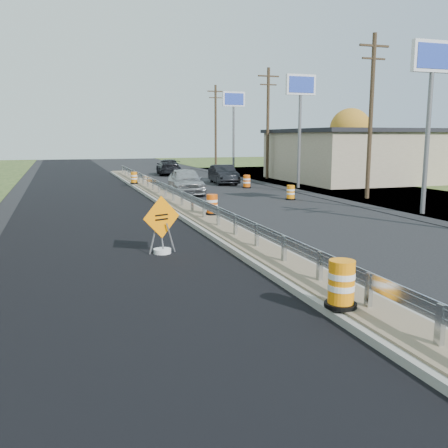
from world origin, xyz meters
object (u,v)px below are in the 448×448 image
object	(u,v)px
barrel_shoulder_near	(291,193)
barrel_shoulder_mid	(247,182)
caution_sign	(162,239)
car_dark_mid	(223,174)
barrel_median_near	(341,285)
car_silver	(186,181)
car_dark_far	(168,167)
barrel_median_far	(134,178)
barrel_median_mid	(212,205)

from	to	relation	value
barrel_shoulder_near	barrel_shoulder_mid	xyz separation A→B (m)	(0.02, 7.23, 0.04)
caution_sign	car_dark_mid	bearing A→B (deg)	44.62
caution_sign	barrel_median_near	bearing A→B (deg)	-93.50
car_silver	car_dark_far	xyz separation A→B (m)	(2.41, 16.69, -0.07)
caution_sign	barrel_median_far	distance (m)	22.00
car_silver	barrel_shoulder_mid	bearing A→B (deg)	29.50
car_silver	car_dark_mid	xyz separation A→B (m)	(4.53, 6.00, -0.09)
barrel_median_far	car_dark_mid	distance (m)	7.01
barrel_median_near	barrel_shoulder_near	bearing A→B (deg)	67.10
car_silver	car_dark_mid	world-z (taller)	car_silver
barrel_median_far	car_dark_far	bearing A→B (deg)	65.76
car_dark_mid	car_dark_far	bearing A→B (deg)	105.52
caution_sign	barrel_shoulder_near	size ratio (longest dim) A/B	2.15
car_silver	barrel_shoulder_near	bearing A→B (deg)	-39.27
barrel_shoulder_near	barrel_shoulder_mid	world-z (taller)	barrel_shoulder_mid
barrel_shoulder_mid	car_dark_far	world-z (taller)	car_dark_far
barrel_median_near	barrel_shoulder_near	world-z (taller)	barrel_median_near
barrel_shoulder_near	car_silver	size ratio (longest dim) A/B	0.17
barrel_shoulder_mid	barrel_median_mid	bearing A→B (deg)	-117.13
barrel_median_mid	car_dark_far	distance (m)	27.21
car_dark_mid	car_dark_far	xyz separation A→B (m)	(-2.12, 10.69, 0.02)
car_dark_far	barrel_shoulder_mid	bearing A→B (deg)	108.04
barrel_median_mid	car_silver	world-z (taller)	car_silver
barrel_shoulder_mid	barrel_median_near	bearing A→B (deg)	-106.77
caution_sign	car_dark_mid	xyz separation A→B (m)	(9.31, 22.04, 0.27)
barrel_shoulder_mid	car_silver	size ratio (longest dim) A/B	0.19
car_dark_far	barrel_shoulder_near	bearing A→B (deg)	104.48
barrel_median_near	barrel_shoulder_mid	bearing A→B (deg)	73.23
car_silver	car_dark_far	distance (m)	16.86
caution_sign	barrel_median_mid	world-z (taller)	caution_sign
barrel_shoulder_near	car_dark_mid	size ratio (longest dim) A/B	0.19
caution_sign	barrel_median_mid	xyz separation A→B (m)	(3.40, 5.79, 0.19)
caution_sign	car_dark_far	distance (m)	33.51
caution_sign	car_dark_far	size ratio (longest dim) A/B	0.35
barrel_median_far	car_dark_mid	world-z (taller)	car_dark_mid
barrel_median_near	barrel_median_mid	bearing A→B (deg)	84.96
caution_sign	barrel_median_far	world-z (taller)	caution_sign
caution_sign	car_dark_far	xyz separation A→B (m)	(7.19, 32.73, 0.29)
car_dark_mid	barrel_median_mid	bearing A→B (deg)	-105.66
barrel_median_far	barrel_shoulder_near	bearing A→B (deg)	-54.81
barrel_median_near	barrel_shoulder_near	distance (m)	19.40
barrel_shoulder_near	car_dark_mid	bearing A→B (deg)	92.88
barrel_median_mid	barrel_shoulder_near	xyz separation A→B (m)	(6.45, 5.39, -0.25)
barrel_median_mid	car_dark_mid	bearing A→B (deg)	70.04
caution_sign	barrel_median_far	bearing A→B (deg)	61.50
barrel_median_near	barrel_median_mid	xyz separation A→B (m)	(1.10, 12.48, -0.03)
barrel_shoulder_mid	car_dark_mid	distance (m)	3.69
caution_sign	barrel_shoulder_mid	bearing A→B (deg)	39.31
car_dark_mid	caution_sign	bearing A→B (deg)	-108.60
caution_sign	car_silver	distance (m)	16.74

